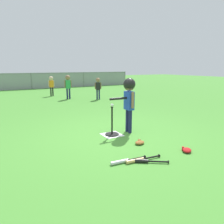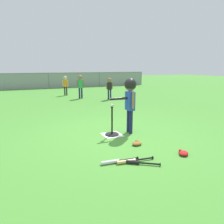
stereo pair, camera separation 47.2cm
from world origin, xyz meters
name	(u,v)px [view 2 (the right image)]	position (x,y,z in m)	size (l,w,h in m)	color
ground_plane	(115,135)	(0.00, 0.00, 0.00)	(60.00, 60.00, 0.00)	#478C33
home_plate	(112,135)	(-0.06, 0.05, 0.00)	(0.44, 0.44, 0.01)	white
batting_tee	(112,130)	(-0.06, 0.05, 0.11)	(0.32, 0.32, 0.67)	black
baseball_on_tee	(112,105)	(-0.06, 0.05, 0.71)	(0.07, 0.07, 0.07)	white
batter_child	(130,94)	(0.39, 0.04, 0.94)	(0.65, 0.37, 1.31)	#191E4C
fielder_near_right	(80,83)	(0.81, 5.94, 0.75)	(0.35, 0.23, 1.17)	#191E4C
fielder_near_left	(65,83)	(0.35, 7.41, 0.69)	(0.32, 0.21, 1.07)	#262626
fielder_deep_left	(109,86)	(2.01, 5.05, 0.68)	(0.29, 0.21, 1.05)	#191E4C
spare_bat_silver	(115,161)	(-0.61, -1.30, 0.03)	(0.66, 0.12, 0.06)	silver
spare_bat_wood	(130,161)	(-0.37, -1.39, 0.03)	(0.66, 0.12, 0.06)	#DBB266
spare_bat_black	(134,162)	(-0.34, -1.45, 0.03)	(0.59, 0.42, 0.06)	black
glove_by_plate	(183,153)	(0.67, -1.50, 0.04)	(0.27, 0.26, 0.07)	#B21919
glove_near_bats	(137,143)	(0.14, -0.75, 0.04)	(0.25, 0.21, 0.07)	brown
outfield_fence	(49,80)	(0.00, 11.81, 0.62)	(16.06, 0.06, 1.15)	slate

